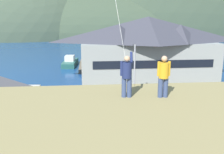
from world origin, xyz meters
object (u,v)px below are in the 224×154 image
Objects in this scene: person_companion at (164,75)px; parked_car_front_row_silver at (161,104)px; parked_car_mid_row_center at (182,138)px; parked_car_mid_row_far at (71,104)px; wharf_dock at (88,66)px; moored_boat_wharfside at (70,62)px; parked_car_lone_by_shed at (53,139)px; harbor_lodge at (148,47)px; storage_shed_waterside at (128,66)px; person_kite_flyer at (127,75)px; parking_light_pole at (134,69)px; parked_car_corner_spot at (215,105)px.

parked_car_front_row_silver is at bearing 73.07° from person_companion.
parked_car_mid_row_far is at bearing 137.38° from parked_car_mid_row_center.
moored_boat_wharfside is at bearing 149.01° from wharf_dock.
parked_car_mid_row_far is at bearing 83.79° from parked_car_lone_by_shed.
harbor_lodge is at bearing 60.45° from parked_car_lone_by_shed.
parked_car_front_row_silver is at bearing -67.74° from moored_boat_wharfside.
moored_boat_wharfside is 29.64m from parked_car_front_row_silver.
wharf_dock is at bearing 130.05° from harbor_lodge.
moored_boat_wharfside reaches higher than wharf_dock.
person_kite_flyer is (-4.36, -27.81, 5.01)m from storage_shed_waterside.
parked_car_mid_row_center is 2.29× the size of person_kite_flyer.
harbor_lodge is at bearing 82.92° from parked_car_front_row_silver.
harbor_lodge is 14.82m from parked_car_front_row_silver.
storage_shed_waterside is 12.55m from wharf_dock.
parked_car_mid_row_center is at bearing -77.51° from wharf_dock.
parking_light_pole reaches higher than wharf_dock.
person_companion is at bearing -106.93° from parked_car_front_row_silver.
storage_shed_waterside is 1.63× the size of parked_car_mid_row_far.
parking_light_pole is 17.53m from person_companion.
person_companion reaches higher than parked_car_corner_spot.
harbor_lodge reaches higher than parked_car_mid_row_center.
person_companion is at bearing -84.74° from wharf_dock.
person_companion is (-2.86, -27.96, 4.99)m from storage_shed_waterside.
parked_car_corner_spot is 2.46× the size of person_companion.
person_companion reaches higher than parked_car_lone_by_shed.
parked_car_lone_by_shed reaches higher than wharf_dock.
harbor_lodge is at bearing -9.97° from storage_shed_waterside.
parked_car_corner_spot is at bearing 49.08° from person_kite_flyer.
parked_car_mid_row_center is at bearing -72.64° from moored_boat_wharfside.
storage_shed_waterside is 16.33m from moored_boat_wharfside.
parked_car_front_row_silver is at bearing 32.89° from parked_car_lone_by_shed.
harbor_lodge is 3.23× the size of parking_light_pole.
parked_car_lone_by_shed is (-9.42, 0.65, 0.00)m from parked_car_mid_row_center.
wharf_dock is 2.75× the size of parked_car_mid_row_center.
harbor_lodge is at bearing 69.41° from parking_light_pole.
parked_car_mid_row_center and parked_car_mid_row_far have the same top height.
parked_car_mid_row_center is (7.15, -32.28, 0.71)m from wharf_dock.
person_kite_flyer is at bearing -98.90° from storage_shed_waterside.
storage_shed_waterside is 11.03m from parking_light_pole.
parked_car_lone_by_shed is (-15.16, -5.72, 0.00)m from parked_car_corner_spot.
wharf_dock is 39.35m from person_companion.
harbor_lodge is 2.68× the size of moored_boat_wharfside.
parked_car_front_row_silver is at bearing 86.31° from parked_car_mid_row_center.
moored_boat_wharfside reaches higher than parked_car_mid_row_center.
person_kite_flyer reaches higher than parked_car_front_row_silver.
person_kite_flyer is (-10.84, -12.50, 6.23)m from parked_car_corner_spot.
person_companion reaches higher than parked_car_mid_row_center.
parked_car_mid_row_center is (10.77, -34.46, 0.34)m from moored_boat_wharfside.
harbor_lodge is 4.18m from storage_shed_waterside.
person_companion reaches higher than moored_boat_wharfside.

